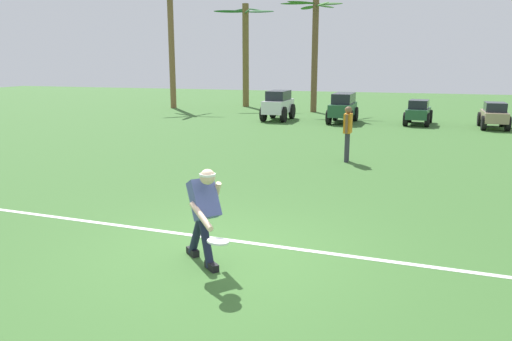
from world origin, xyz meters
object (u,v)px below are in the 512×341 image
object	(u,v)px
frisbee_in_flight	(218,242)
parked_car_slot_c	(418,112)
parked_car_slot_a	(278,105)
palm_tree_far_left	(171,39)
palm_tree_right_of_centre	(314,45)
parked_car_slot_d	(494,115)
teammate_near_sideline	(348,129)
frisbee_thrower	(204,211)
palm_tree_left_of_centre	(246,49)
parked_car_slot_b	(343,107)

from	to	relation	value
frisbee_in_flight	parked_car_slot_c	bearing A→B (deg)	82.66
parked_car_slot_a	palm_tree_far_left	world-z (taller)	palm_tree_far_left
parked_car_slot_a	palm_tree_right_of_centre	world-z (taller)	palm_tree_right_of_centre
parked_car_slot_d	palm_tree_right_of_centre	xyz separation A→B (m)	(-8.63, 4.50, 3.07)
parked_car_slot_c	palm_tree_far_left	bearing A→B (deg)	164.65
teammate_near_sideline	palm_tree_far_left	distance (m)	18.33
frisbee_thrower	frisbee_in_flight	xyz separation A→B (m)	(0.47, -0.67, -0.16)
palm_tree_far_left	palm_tree_right_of_centre	world-z (taller)	palm_tree_far_left
parked_car_slot_c	palm_tree_left_of_centre	size ratio (longest dim) A/B	0.37
parked_car_slot_b	parked_car_slot_c	size ratio (longest dim) A/B	1.07
parked_car_slot_b	parked_car_slot_d	size ratio (longest dim) A/B	1.10
teammate_near_sideline	parked_car_slot_c	size ratio (longest dim) A/B	0.69
palm_tree_left_of_centre	palm_tree_far_left	bearing A→B (deg)	-149.54
frisbee_in_flight	palm_tree_right_of_centre	distance (m)	22.59
parked_car_slot_c	palm_tree_far_left	size ratio (longest dim) A/B	0.33
frisbee_in_flight	palm_tree_far_left	distance (m)	25.15
frisbee_in_flight	parked_car_slot_b	bearing A→B (deg)	93.19
teammate_near_sideline	parked_car_slot_d	distance (m)	10.29
parked_car_slot_d	palm_tree_right_of_centre	bearing A→B (deg)	152.47
parked_car_slot_c	palm_tree_far_left	xyz separation A→B (m)	(-14.11, 3.87, 3.45)
palm_tree_right_of_centre	parked_car_slot_d	bearing A→B (deg)	-27.53
frisbee_thrower	palm_tree_right_of_centre	xyz separation A→B (m)	(-2.79, 21.48, 2.85)
parked_car_slot_a	parked_car_slot_b	world-z (taller)	parked_car_slot_a
frisbee_in_flight	palm_tree_far_left	xyz separation A→B (m)	(-11.78, 21.96, 3.38)
teammate_near_sideline	palm_tree_left_of_centre	world-z (taller)	palm_tree_left_of_centre
frisbee_thrower	parked_car_slot_c	size ratio (longest dim) A/B	0.61
teammate_near_sideline	palm_tree_left_of_centre	xyz separation A→B (m)	(-8.35, 15.59, 2.56)
parked_car_slot_c	palm_tree_far_left	distance (m)	15.03
parked_car_slot_a	parked_car_slot_d	world-z (taller)	parked_car_slot_a
parked_car_slot_a	palm_tree_right_of_centre	xyz separation A→B (m)	(0.83, 4.31, 2.89)
parked_car_slot_a	palm_tree_right_of_centre	distance (m)	5.26
parked_car_slot_a	parked_car_slot_c	xyz separation A→B (m)	(6.43, 0.25, -0.18)
frisbee_thrower	parked_car_slot_d	bearing A→B (deg)	71.04
frisbee_thrower	palm_tree_far_left	distance (m)	24.32
frisbee_thrower	palm_tree_left_of_centre	world-z (taller)	palm_tree_left_of_centre
parked_car_slot_c	parked_car_slot_d	world-z (taller)	same
parked_car_slot_d	frisbee_thrower	bearing A→B (deg)	-108.96
parked_car_slot_b	palm_tree_far_left	xyz separation A→B (m)	(-10.79, 4.17, 3.29)
teammate_near_sideline	parked_car_slot_c	xyz separation A→B (m)	(1.90, 9.45, -0.38)
parked_car_slot_b	palm_tree_right_of_centre	bearing A→B (deg)	117.57
palm_tree_far_left	palm_tree_right_of_centre	xyz separation A→B (m)	(8.51, 0.19, -0.38)
teammate_near_sideline	palm_tree_right_of_centre	distance (m)	14.27
teammate_near_sideline	parked_car_slot_c	world-z (taller)	teammate_near_sideline
frisbee_in_flight	teammate_near_sideline	world-z (taller)	teammate_near_sideline
parked_car_slot_c	palm_tree_right_of_centre	distance (m)	7.57
parked_car_slot_b	parked_car_slot_c	world-z (taller)	parked_car_slot_b
palm_tree_right_of_centre	parked_car_slot_b	bearing A→B (deg)	-62.43
frisbee_thrower	palm_tree_right_of_centre	size ratio (longest dim) A/B	0.23
palm_tree_far_left	frisbee_thrower	bearing A→B (deg)	-62.03
palm_tree_right_of_centre	frisbee_thrower	bearing A→B (deg)	-82.59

